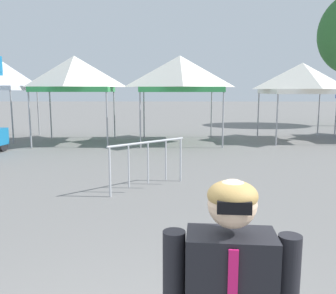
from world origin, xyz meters
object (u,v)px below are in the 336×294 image
object	(u,v)px
canopy_tent_center	(75,74)
crowd_barrier_near_person	(148,155)
canopy_tent_far_left	(180,74)
canopy_tent_far_right	(302,78)

from	to	relation	value
canopy_tent_center	crowd_barrier_near_person	size ratio (longest dim) A/B	2.24
canopy_tent_far_left	canopy_tent_far_right	size ratio (longest dim) A/B	1.07
canopy_tent_far_right	crowd_barrier_near_person	world-z (taller)	canopy_tent_far_right
canopy_tent_far_left	crowd_barrier_near_person	world-z (taller)	canopy_tent_far_left
canopy_tent_far_left	canopy_tent_far_right	bearing A→B (deg)	6.04
canopy_tent_far_right	crowd_barrier_near_person	bearing A→B (deg)	-127.91
canopy_tent_center	canopy_tent_far_left	xyz separation A→B (m)	(4.33, 0.15, 0.01)
canopy_tent_far_right	crowd_barrier_near_person	distance (m)	10.16
crowd_barrier_near_person	canopy_tent_far_right	bearing A→B (deg)	52.09
canopy_tent_far_left	crowd_barrier_near_person	xyz separation A→B (m)	(-0.87, -7.31, -2.11)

